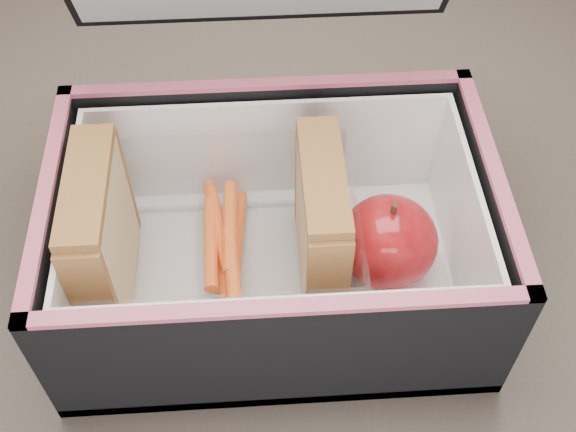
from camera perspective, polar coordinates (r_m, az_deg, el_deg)
The scene contains 8 objects.
kitchen_table at distance 0.60m, azimuth 6.12°, elevation -11.64°, with size 1.20×0.80×0.75m.
lunch_bag at distance 0.48m, azimuth -1.14°, elevation -0.71°, with size 0.29×0.27×0.28m.
plastic_tub at distance 0.49m, azimuth -5.87°, elevation -2.40°, with size 0.19×0.14×0.08m, color white, non-canonical shape.
sandwich_left at distance 0.49m, azimuth -14.51°, elevation -1.51°, with size 0.03×0.10×0.11m.
sandwich_right at distance 0.48m, azimuth 2.61°, elevation -0.75°, with size 0.03×0.10×0.11m.
carrot_sticks at distance 0.51m, azimuth -4.97°, elevation -2.44°, with size 0.03×0.14×0.03m.
paper_napkin at distance 0.52m, azimuth 7.35°, elevation -3.87°, with size 0.08×0.08×0.01m, color white.
red_apple at distance 0.49m, azimuth 7.91°, elevation -2.02°, with size 0.07×0.07×0.07m.
Camera 1 is at (-0.08, -0.27, 1.19)m, focal length 45.00 mm.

